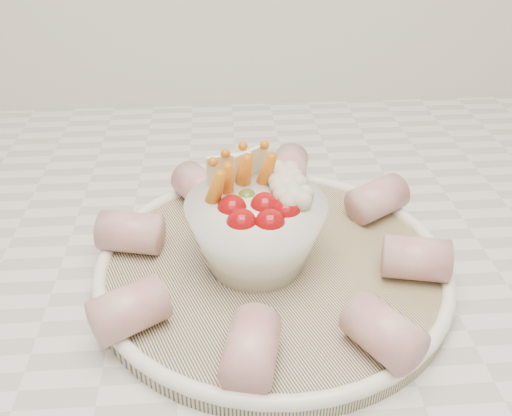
{
  "coord_description": "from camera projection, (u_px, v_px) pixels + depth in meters",
  "views": [
    {
      "loc": [
        0.09,
        0.96,
        1.25
      ],
      "look_at": [
        0.12,
        1.36,
        0.99
      ],
      "focal_mm": 40.0,
      "sensor_mm": 36.0,
      "label": 1
    }
  ],
  "objects": [
    {
      "name": "veggie_bowl",
      "position": [
        257.0,
        226.0,
        0.48
      ],
      "size": [
        0.12,
        0.12,
        0.1
      ],
      "color": "white",
      "rests_on": "serving_platter"
    },
    {
      "name": "cured_meat_rolls",
      "position": [
        272.0,
        245.0,
        0.49
      ],
      "size": [
        0.3,
        0.31,
        0.04
      ],
      "color": "#B2515A",
      "rests_on": "serving_platter"
    },
    {
      "name": "serving_platter",
      "position": [
        273.0,
        266.0,
        0.5
      ],
      "size": [
        0.4,
        0.4,
        0.02
      ],
      "color": "navy",
      "rests_on": "kitchen_counter"
    }
  ]
}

